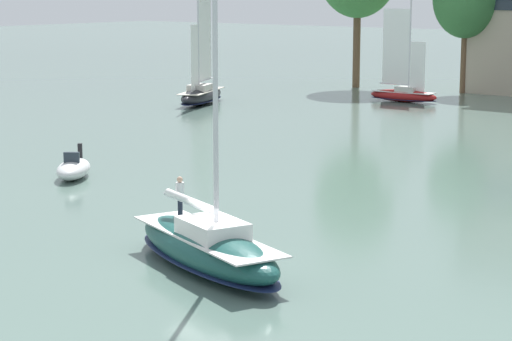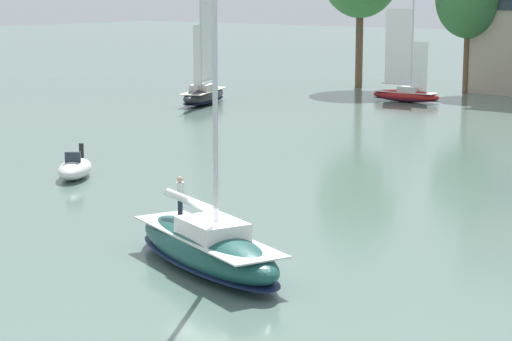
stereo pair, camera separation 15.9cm
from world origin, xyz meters
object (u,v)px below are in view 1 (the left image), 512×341
sailboat_moored_near_marina (201,93)px  sailboat_moored_mid_channel (403,93)px  sailboat_main (207,246)px  motor_tender (74,169)px

sailboat_moored_near_marina → sailboat_moored_mid_channel: 18.76m
sailboat_main → motor_tender: size_ratio=3.00×
sailboat_moored_near_marina → motor_tender: (18.17, -31.44, -0.45)m
sailboat_main → sailboat_moored_near_marina: size_ratio=1.09×
sailboat_moored_mid_channel → motor_tender: size_ratio=2.11×
sailboat_moored_mid_channel → motor_tender: 44.47m
sailboat_main → sailboat_moored_near_marina: 54.28m
sailboat_moored_near_marina → sailboat_moored_mid_channel: bearing=43.1°
motor_tender → sailboat_main: bearing=-27.1°
sailboat_main → motor_tender: bearing=152.9°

